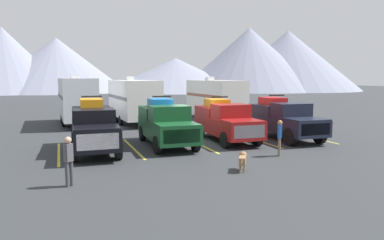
{
  "coord_description": "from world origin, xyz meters",
  "views": [
    {
      "loc": [
        -6.97,
        -17.97,
        3.6
      ],
      "look_at": [
        0.0,
        0.8,
        1.2
      ],
      "focal_mm": 33.28,
      "sensor_mm": 36.0,
      "label": 1
    }
  ],
  "objects_px": {
    "person_a": "(280,136)",
    "person_b": "(69,158)",
    "camper_trailer_a": "(77,98)",
    "camper_trailer_b": "(133,99)",
    "pickup_truck_d": "(283,119)",
    "pickup_truck_b": "(166,123)",
    "pickup_truck_a": "(93,126)",
    "dog": "(243,159)",
    "camper_trailer_c": "(215,97)",
    "pickup_truck_c": "(225,120)"
  },
  "relations": [
    {
      "from": "dog",
      "to": "person_b",
      "type": "bearing_deg",
      "value": 178.49
    },
    {
      "from": "pickup_truck_d",
      "to": "camper_trailer_c",
      "type": "distance_m",
      "value": 10.46
    },
    {
      "from": "pickup_truck_d",
      "to": "person_a",
      "type": "xyz_separation_m",
      "value": [
        -2.95,
        -3.97,
        -0.24
      ]
    },
    {
      "from": "person_a",
      "to": "person_b",
      "type": "xyz_separation_m",
      "value": [
        -9.19,
        -1.5,
        0.01
      ]
    },
    {
      "from": "pickup_truck_a",
      "to": "person_b",
      "type": "relative_size",
      "value": 3.49
    },
    {
      "from": "pickup_truck_c",
      "to": "person_a",
      "type": "bearing_deg",
      "value": -83.3
    },
    {
      "from": "pickup_truck_a",
      "to": "camper_trailer_a",
      "type": "height_order",
      "value": "camper_trailer_a"
    },
    {
      "from": "camper_trailer_c",
      "to": "person_b",
      "type": "xyz_separation_m",
      "value": [
        -12.36,
        -15.9,
        -0.97
      ]
    },
    {
      "from": "person_a",
      "to": "dog",
      "type": "xyz_separation_m",
      "value": [
        -2.8,
        -1.67,
        -0.5
      ]
    },
    {
      "from": "person_b",
      "to": "pickup_truck_c",
      "type": "bearing_deg",
      "value": 35.22
    },
    {
      "from": "person_a",
      "to": "pickup_truck_b",
      "type": "bearing_deg",
      "value": 132.67
    },
    {
      "from": "camper_trailer_a",
      "to": "pickup_truck_b",
      "type": "bearing_deg",
      "value": -68.38
    },
    {
      "from": "pickup_truck_a",
      "to": "pickup_truck_d",
      "type": "distance_m",
      "value": 10.85
    },
    {
      "from": "pickup_truck_a",
      "to": "camper_trailer_b",
      "type": "relative_size",
      "value": 0.68
    },
    {
      "from": "camper_trailer_b",
      "to": "pickup_truck_c",
      "type": "bearing_deg",
      "value": -70.06
    },
    {
      "from": "pickup_truck_a",
      "to": "camper_trailer_a",
      "type": "xyz_separation_m",
      "value": [
        -0.28,
        10.55,
        0.79
      ]
    },
    {
      "from": "pickup_truck_a",
      "to": "camper_trailer_c",
      "type": "distance_m",
      "value": 15.1
    },
    {
      "from": "pickup_truck_d",
      "to": "person_a",
      "type": "distance_m",
      "value": 4.95
    },
    {
      "from": "person_a",
      "to": "pickup_truck_c",
      "type": "bearing_deg",
      "value": 96.7
    },
    {
      "from": "person_b",
      "to": "camper_trailer_c",
      "type": "bearing_deg",
      "value": 52.14
    },
    {
      "from": "pickup_truck_b",
      "to": "camper_trailer_b",
      "type": "xyz_separation_m",
      "value": [
        0.15,
        9.6,
        0.75
      ]
    },
    {
      "from": "pickup_truck_d",
      "to": "camper_trailer_a",
      "type": "bearing_deg",
      "value": 136.05
    },
    {
      "from": "pickup_truck_d",
      "to": "camper_trailer_c",
      "type": "xyz_separation_m",
      "value": [
        0.22,
        10.43,
        0.74
      ]
    },
    {
      "from": "pickup_truck_a",
      "to": "dog",
      "type": "xyz_separation_m",
      "value": [
        5.1,
        -5.82,
        -0.77
      ]
    },
    {
      "from": "camper_trailer_b",
      "to": "person_a",
      "type": "distance_m",
      "value": 14.67
    },
    {
      "from": "pickup_truck_b",
      "to": "camper_trailer_a",
      "type": "bearing_deg",
      "value": 111.62
    },
    {
      "from": "camper_trailer_c",
      "to": "person_b",
      "type": "distance_m",
      "value": 20.16
    },
    {
      "from": "pickup_truck_a",
      "to": "camper_trailer_a",
      "type": "relative_size",
      "value": 0.69
    },
    {
      "from": "pickup_truck_b",
      "to": "dog",
      "type": "distance_m",
      "value": 6.33
    },
    {
      "from": "pickup_truck_b",
      "to": "person_a",
      "type": "xyz_separation_m",
      "value": [
        4.13,
        -4.48,
        -0.23
      ]
    },
    {
      "from": "camper_trailer_b",
      "to": "dog",
      "type": "bearing_deg",
      "value": -85.71
    },
    {
      "from": "camper_trailer_a",
      "to": "camper_trailer_c",
      "type": "relative_size",
      "value": 1.0
    },
    {
      "from": "camper_trailer_a",
      "to": "camper_trailer_c",
      "type": "height_order",
      "value": "camper_trailer_a"
    },
    {
      "from": "person_b",
      "to": "dog",
      "type": "bearing_deg",
      "value": -1.51
    },
    {
      "from": "camper_trailer_c",
      "to": "pickup_truck_d",
      "type": "bearing_deg",
      "value": -91.21
    },
    {
      "from": "pickup_truck_b",
      "to": "person_b",
      "type": "height_order",
      "value": "pickup_truck_b"
    },
    {
      "from": "person_b",
      "to": "person_a",
      "type": "bearing_deg",
      "value": 9.26
    },
    {
      "from": "pickup_truck_b",
      "to": "person_b",
      "type": "distance_m",
      "value": 7.83
    },
    {
      "from": "pickup_truck_d",
      "to": "pickup_truck_b",
      "type": "bearing_deg",
      "value": 175.9
    },
    {
      "from": "camper_trailer_a",
      "to": "person_a",
      "type": "height_order",
      "value": "camper_trailer_a"
    },
    {
      "from": "camper_trailer_b",
      "to": "camper_trailer_c",
      "type": "height_order",
      "value": "camper_trailer_b"
    },
    {
      "from": "pickup_truck_a",
      "to": "person_a",
      "type": "bearing_deg",
      "value": -27.75
    },
    {
      "from": "dog",
      "to": "pickup_truck_d",
      "type": "bearing_deg",
      "value": 44.43
    },
    {
      "from": "person_b",
      "to": "camper_trailer_b",
      "type": "bearing_deg",
      "value": 71.52
    },
    {
      "from": "person_b",
      "to": "pickup_truck_a",
      "type": "bearing_deg",
      "value": 77.12
    },
    {
      "from": "camper_trailer_a",
      "to": "camper_trailer_b",
      "type": "height_order",
      "value": "camper_trailer_a"
    },
    {
      "from": "camper_trailer_a",
      "to": "dog",
      "type": "height_order",
      "value": "camper_trailer_a"
    },
    {
      "from": "person_a",
      "to": "person_b",
      "type": "bearing_deg",
      "value": -170.74
    },
    {
      "from": "pickup_truck_c",
      "to": "dog",
      "type": "distance_m",
      "value": 6.7
    },
    {
      "from": "pickup_truck_d",
      "to": "person_b",
      "type": "bearing_deg",
      "value": -155.75
    }
  ]
}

